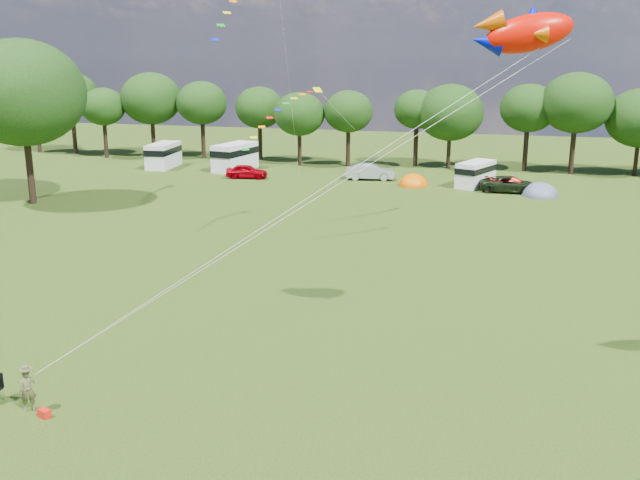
% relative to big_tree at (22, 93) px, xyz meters
% --- Properties ---
extents(ground_plane, '(180.00, 180.00, 0.00)m').
position_rel_big_tree_xyz_m(ground_plane, '(30.00, -28.00, -9.02)').
color(ground_plane, black).
rests_on(ground_plane, ground).
extents(tree_line, '(102.98, 10.98, 10.27)m').
position_rel_big_tree_xyz_m(tree_line, '(35.30, 26.99, -2.67)').
color(tree_line, black).
rests_on(tree_line, ground).
extents(big_tree, '(10.00, 10.00, 13.28)m').
position_rel_big_tree_xyz_m(big_tree, '(0.00, 0.00, 0.00)').
color(big_tree, black).
rests_on(big_tree, ground).
extents(car_a, '(4.38, 2.22, 1.40)m').
position_rel_big_tree_xyz_m(car_a, '(12.92, 15.94, -8.32)').
color(car_a, '#9D000A').
rests_on(car_a, ground).
extents(car_b, '(4.63, 2.37, 1.56)m').
position_rel_big_tree_xyz_m(car_b, '(24.93, 18.29, -8.24)').
color(car_b, '#9C9FA3').
rests_on(car_b, ground).
extents(car_c, '(4.87, 3.27, 1.35)m').
position_rel_big_tree_xyz_m(car_c, '(38.44, 15.76, -8.34)').
color(car_c, maroon).
rests_on(car_c, ground).
extents(car_d, '(5.22, 2.39, 1.42)m').
position_rel_big_tree_xyz_m(car_d, '(38.20, 15.15, -8.31)').
color(car_d, black).
rests_on(car_d, ground).
extents(campervan_a, '(2.79, 5.56, 2.63)m').
position_rel_big_tree_xyz_m(campervan_a, '(1.75, 20.13, -7.60)').
color(campervan_a, silver).
rests_on(campervan_a, ground).
extents(campervan_b, '(3.51, 6.14, 2.83)m').
position_rel_big_tree_xyz_m(campervan_b, '(9.95, 20.37, -7.50)').
color(campervan_b, white).
rests_on(campervan_b, ground).
extents(campervan_c, '(3.67, 5.15, 2.32)m').
position_rel_big_tree_xyz_m(campervan_c, '(35.12, 17.30, -7.77)').
color(campervan_c, white).
rests_on(campervan_c, ground).
extents(tent_orange, '(2.86, 3.13, 2.24)m').
position_rel_big_tree_xyz_m(tent_orange, '(29.48, 16.18, -9.00)').
color(tent_orange, '#E65F00').
rests_on(tent_orange, ground).
extents(tent_greyblue, '(3.16, 3.47, 2.35)m').
position_rel_big_tree_xyz_m(tent_greyblue, '(40.85, 14.13, -9.00)').
color(tent_greyblue, slate).
rests_on(tent_greyblue, ground).
extents(kite_flyer, '(0.67, 0.62, 1.53)m').
position_rel_big_tree_xyz_m(kite_flyer, '(22.25, -30.64, -8.25)').
color(kite_flyer, brown).
rests_on(kite_flyer, ground).
extents(kite_bag, '(0.49, 0.40, 0.30)m').
position_rel_big_tree_xyz_m(kite_bag, '(23.07, -30.96, -8.87)').
color(kite_bag, red).
rests_on(kite_bag, ground).
extents(fish_kite, '(3.90, 1.91, 2.04)m').
position_rel_big_tree_xyz_m(fish_kite, '(38.12, -22.46, 3.84)').
color(fish_kite, '#E70C00').
rests_on(fish_kite, ground).
extents(streamer_kite_b, '(4.22, 4.63, 3.77)m').
position_rel_big_tree_xyz_m(streamer_kite_b, '(23.96, -5.32, -0.34)').
color(streamer_kite_b, '#E6F100').
rests_on(streamer_kite_b, ground).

